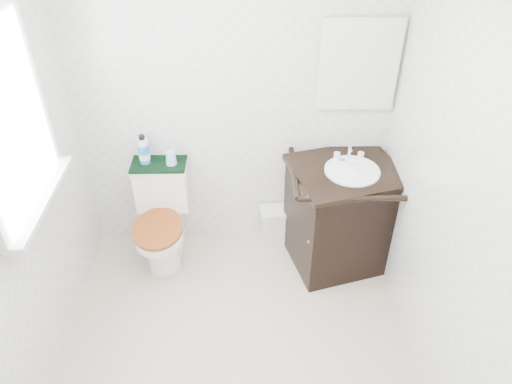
{
  "coord_description": "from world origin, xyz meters",
  "views": [
    {
      "loc": [
        0.11,
        -1.9,
        2.72
      ],
      "look_at": [
        0.14,
        0.75,
        0.75
      ],
      "focal_mm": 35.0,
      "sensor_mm": 36.0,
      "label": 1
    }
  ],
  "objects_px": {
    "vanity": "(341,213)",
    "cup": "(171,158)",
    "toilet": "(163,220)",
    "mouthwash_bottle": "(144,150)",
    "trash_bin": "(274,225)"
  },
  "relations": [
    {
      "from": "vanity",
      "to": "trash_bin",
      "type": "height_order",
      "value": "vanity"
    },
    {
      "from": "cup",
      "to": "toilet",
      "type": "bearing_deg",
      "value": -130.13
    },
    {
      "from": "vanity",
      "to": "mouthwash_bottle",
      "type": "relative_size",
      "value": 4.2
    },
    {
      "from": "toilet",
      "to": "mouthwash_bottle",
      "type": "bearing_deg",
      "value": 125.01
    },
    {
      "from": "trash_bin",
      "to": "cup",
      "type": "distance_m",
      "value": 0.99
    },
    {
      "from": "toilet",
      "to": "cup",
      "type": "xyz_separation_m",
      "value": [
        0.09,
        0.11,
        0.48
      ]
    },
    {
      "from": "mouthwash_bottle",
      "to": "vanity",
      "type": "bearing_deg",
      "value": -8.18
    },
    {
      "from": "toilet",
      "to": "trash_bin",
      "type": "distance_m",
      "value": 0.87
    },
    {
      "from": "vanity",
      "to": "cup",
      "type": "height_order",
      "value": "vanity"
    },
    {
      "from": "toilet",
      "to": "trash_bin",
      "type": "relative_size",
      "value": 2.37
    },
    {
      "from": "cup",
      "to": "trash_bin",
      "type": "bearing_deg",
      "value": 1.27
    },
    {
      "from": "vanity",
      "to": "cup",
      "type": "distance_m",
      "value": 1.29
    },
    {
      "from": "trash_bin",
      "to": "cup",
      "type": "height_order",
      "value": "cup"
    },
    {
      "from": "vanity",
      "to": "mouthwash_bottle",
      "type": "bearing_deg",
      "value": 171.82
    },
    {
      "from": "vanity",
      "to": "trash_bin",
      "type": "bearing_deg",
      "value": 157.45
    }
  ]
}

